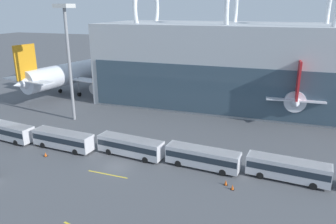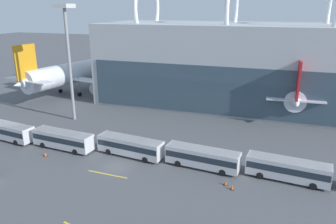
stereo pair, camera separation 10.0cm
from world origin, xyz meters
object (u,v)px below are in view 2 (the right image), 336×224
(traffic_cone_0, at_px, (226,183))
(traffic_cone_2, at_px, (232,187))
(shuttle_bus_1, at_px, (63,139))
(airliner_at_gate_near, at_px, (71,73))
(traffic_cone_1, at_px, (45,154))
(shuttle_bus_0, at_px, (7,130))
(shuttle_bus_4, at_px, (288,168))
(airliner_at_gate_far, at_px, (290,88))
(shuttle_bus_2, at_px, (130,145))
(shuttle_bus_3, at_px, (203,157))
(floodlight_mast, at_px, (67,40))

(traffic_cone_0, bearing_deg, traffic_cone_2, -41.12)
(shuttle_bus_1, height_order, traffic_cone_0, shuttle_bus_1)
(airliner_at_gate_near, xyz_separation_m, traffic_cone_1, (19.44, -36.03, -5.40))
(shuttle_bus_0, xyz_separation_m, shuttle_bus_4, (47.88, 0.92, 0.00))
(airliner_at_gate_far, distance_m, shuttle_bus_1, 52.47)
(shuttle_bus_2, bearing_deg, traffic_cone_0, -8.02)
(airliner_at_gate_near, distance_m, shuttle_bus_4, 64.64)
(traffic_cone_2, bearing_deg, shuttle_bus_3, 136.94)
(shuttle_bus_0, xyz_separation_m, floodlight_mast, (4.75, 13.60, 15.01))
(airliner_at_gate_far, xyz_separation_m, traffic_cone_2, (-7.16, -41.79, -4.45))
(shuttle_bus_1, relative_size, traffic_cone_0, 15.36)
(airliner_at_gate_near, xyz_separation_m, shuttle_bus_4, (56.32, -31.47, -3.92))
(airliner_at_gate_near, distance_m, shuttle_bus_3, 54.63)
(traffic_cone_0, relative_size, traffic_cone_2, 0.99)
(shuttle_bus_4, bearing_deg, traffic_cone_2, -137.56)
(shuttle_bus_1, height_order, shuttle_bus_4, same)
(shuttle_bus_4, height_order, traffic_cone_1, shuttle_bus_4)
(airliner_at_gate_near, bearing_deg, shuttle_bus_2, -122.63)
(airliner_at_gate_far, height_order, floodlight_mast, floodlight_mast)
(airliner_at_gate_far, xyz_separation_m, shuttle_bus_0, (-48.26, -37.67, -3.02))
(airliner_at_gate_far, relative_size, shuttle_bus_2, 2.98)
(airliner_at_gate_near, distance_m, floodlight_mast, 25.50)
(shuttle_bus_4, relative_size, floodlight_mast, 0.48)
(shuttle_bus_4, relative_size, traffic_cone_0, 15.40)
(shuttle_bus_0, relative_size, shuttle_bus_4, 1.00)
(shuttle_bus_0, xyz_separation_m, shuttle_bus_1, (11.97, -0.11, 0.00))
(shuttle_bus_3, height_order, traffic_cone_2, shuttle_bus_3)
(traffic_cone_1, bearing_deg, shuttle_bus_0, 161.67)
(traffic_cone_1, bearing_deg, airliner_at_gate_near, 118.35)
(floodlight_mast, bearing_deg, airliner_at_gate_near, 125.09)
(shuttle_bus_3, relative_size, traffic_cone_0, 15.39)
(shuttle_bus_1, bearing_deg, airliner_at_gate_near, 127.06)
(shuttle_bus_1, xyz_separation_m, traffic_cone_0, (28.11, -3.12, -1.44))
(shuttle_bus_4, height_order, floodlight_mast, floodlight_mast)
(airliner_at_gate_near, bearing_deg, shuttle_bus_1, -136.40)
(floodlight_mast, relative_size, traffic_cone_1, 36.64)
(shuttle_bus_4, height_order, traffic_cone_0, shuttle_bus_4)
(shuttle_bus_1, distance_m, shuttle_bus_2, 12.02)
(shuttle_bus_2, xyz_separation_m, floodlight_mast, (-19.19, 12.58, 15.01))
(traffic_cone_1, xyz_separation_m, traffic_cone_2, (30.10, -0.48, 0.05))
(airliner_at_gate_near, relative_size, floodlight_mast, 1.59)
(floodlight_mast, xyz_separation_m, traffic_cone_2, (36.35, -17.72, -16.44))
(shuttle_bus_3, bearing_deg, traffic_cone_2, -37.53)
(shuttle_bus_0, height_order, traffic_cone_0, shuttle_bus_0)
(shuttle_bus_4, bearing_deg, shuttle_bus_0, -173.08)
(shuttle_bus_3, bearing_deg, airliner_at_gate_near, 150.02)
(airliner_at_gate_far, distance_m, shuttle_bus_0, 61.30)
(shuttle_bus_0, height_order, shuttle_bus_1, same)
(shuttle_bus_4, xyz_separation_m, traffic_cone_0, (-7.80, -4.15, -1.44))
(airliner_at_gate_far, distance_m, shuttle_bus_3, 39.07)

